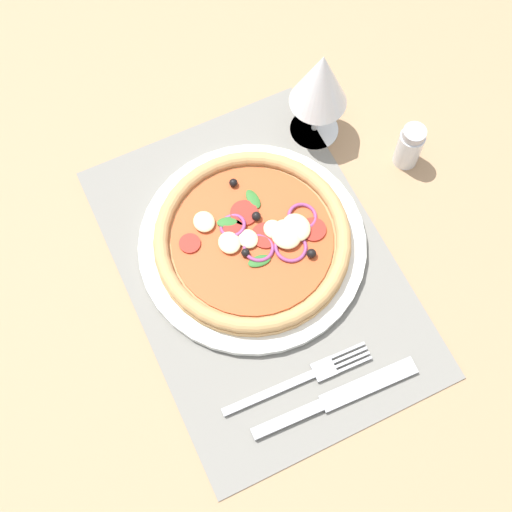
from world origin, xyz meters
The scene contains 8 objects.
ground_plane centered at (0.00, 0.00, -1.20)cm, with size 190.00×140.00×2.40cm, color #9E7A56.
placemat centered at (0.00, 0.00, 0.20)cm, with size 44.11×30.87×0.40cm, color slate.
plate centered at (-3.08, 0.54, 0.92)cm, with size 27.64×27.64×1.04cm, color silver.
pizza centered at (-3.07, 0.64, 2.53)cm, with size 23.73×23.73×2.48cm.
fork centered at (14.20, -1.09, 0.62)cm, with size 2.42×18.04×0.44cm.
knife centered at (17.82, 1.03, 0.65)cm, with size 2.49×20.05×0.62cm.
wine_glass centered at (-14.88, 15.17, 10.27)cm, with size 7.20×7.20×14.90cm.
pepper_shaker centered at (-5.77, 23.65, 3.25)cm, with size 3.20×3.20×6.70cm.
Camera 1 is at (28.20, -13.93, 79.23)cm, focal length 49.49 mm.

